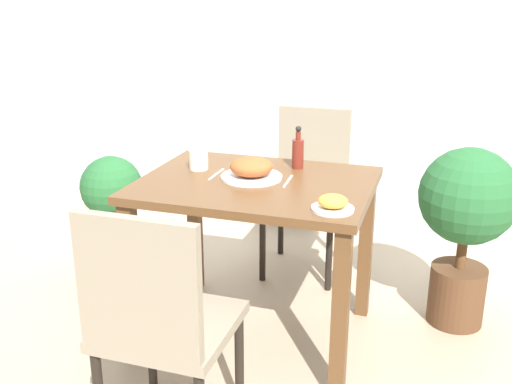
# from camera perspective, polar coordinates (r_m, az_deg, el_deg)

# --- Properties ---
(ground_plane) EXTENTS (16.00, 16.00, 0.00)m
(ground_plane) POSITION_cam_1_polar(r_m,az_deg,el_deg) (2.83, 0.00, -13.19)
(ground_plane) COLOR tan
(wall_back) EXTENTS (8.00, 0.05, 2.60)m
(wall_back) POSITION_cam_1_polar(r_m,az_deg,el_deg) (3.69, 6.64, 15.57)
(wall_back) COLOR silver
(wall_back) RESTS_ON ground_plane
(dining_table) EXTENTS (0.97, 0.75, 0.73)m
(dining_table) POSITION_cam_1_polar(r_m,az_deg,el_deg) (2.56, 0.00, -1.47)
(dining_table) COLOR brown
(dining_table) RESTS_ON ground_plane
(chair_near) EXTENTS (0.42, 0.42, 0.89)m
(chair_near) POSITION_cam_1_polar(r_m,az_deg,el_deg) (1.98, -9.29, -11.82)
(chair_near) COLOR gray
(chair_near) RESTS_ON ground_plane
(chair_far) EXTENTS (0.42, 0.42, 0.89)m
(chair_far) POSITION_cam_1_polar(r_m,az_deg,el_deg) (3.29, 5.00, 1.03)
(chair_far) COLOR gray
(chair_far) RESTS_ON ground_plane
(food_plate) EXTENTS (0.26, 0.26, 0.09)m
(food_plate) POSITION_cam_1_polar(r_m,az_deg,el_deg) (2.54, -0.43, 2.19)
(food_plate) COLOR white
(food_plate) RESTS_ON dining_table
(side_plate) EXTENTS (0.16, 0.16, 0.06)m
(side_plate) POSITION_cam_1_polar(r_m,az_deg,el_deg) (2.20, 7.33, -1.12)
(side_plate) COLOR white
(side_plate) RESTS_ON dining_table
(drink_cup) EXTENTS (0.09, 0.09, 0.09)m
(drink_cup) POSITION_cam_1_polar(r_m,az_deg,el_deg) (2.69, -5.49, 3.10)
(drink_cup) COLOR silver
(drink_cup) RESTS_ON dining_table
(sauce_bottle) EXTENTS (0.05, 0.05, 0.19)m
(sauce_bottle) POSITION_cam_1_polar(r_m,az_deg,el_deg) (2.69, 4.01, 3.83)
(sauce_bottle) COLOR maroon
(sauce_bottle) RESTS_ON dining_table
(fork_utensil) EXTENTS (0.01, 0.17, 0.00)m
(fork_utensil) POSITION_cam_1_polar(r_m,az_deg,el_deg) (2.61, -3.80, 1.70)
(fork_utensil) COLOR silver
(fork_utensil) RESTS_ON dining_table
(spoon_utensil) EXTENTS (0.02, 0.17, 0.00)m
(spoon_utensil) POSITION_cam_1_polar(r_m,az_deg,el_deg) (2.51, 3.07, 1.03)
(spoon_utensil) COLOR silver
(spoon_utensil) RESTS_ON dining_table
(potted_plant_left) EXTENTS (0.33, 0.33, 0.68)m
(potted_plant_left) POSITION_cam_1_polar(r_m,az_deg,el_deg) (3.25, -13.46, -1.39)
(potted_plant_left) COLOR #51331E
(potted_plant_left) RESTS_ON ground_plane
(potted_plant_right) EXTENTS (0.44, 0.44, 0.85)m
(potted_plant_right) POSITION_cam_1_polar(r_m,az_deg,el_deg) (2.84, 19.38, -2.07)
(potted_plant_right) COLOR #51331E
(potted_plant_right) RESTS_ON ground_plane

